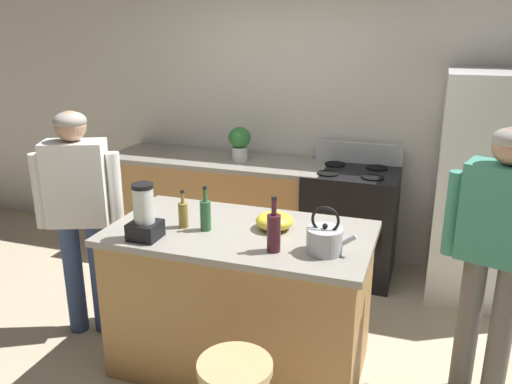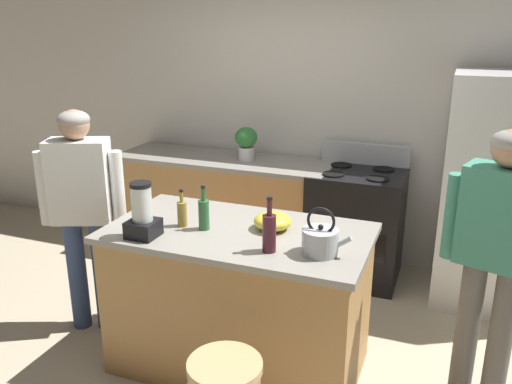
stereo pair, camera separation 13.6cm
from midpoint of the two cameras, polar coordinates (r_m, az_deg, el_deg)
name	(u,v)px [view 2 (the right image)]	position (r m, az deg, el deg)	size (l,w,h in m)	color
ground_plane	(240,363)	(3.69, -0.65, -17.85)	(14.00, 14.00, 0.00)	beige
back_wall	(322,112)	(4.91, 7.83, 8.44)	(8.00, 0.10, 2.70)	silver
kitchen_island	(239,299)	(3.43, -0.68, -11.41)	(1.59, 0.87, 0.95)	#B7844C
back_counter_run	(225,207)	(5.01, -2.61, -1.58)	(2.00, 0.64, 0.95)	#B7844C
refrigerator	(505,194)	(4.47, 25.88, -0.18)	(0.90, 0.73, 1.80)	silver
stove_range	(356,224)	(4.66, 11.44, -3.39)	(0.76, 0.65, 1.13)	black
person_by_island_left	(82,202)	(3.81, -17.12, -1.00)	(0.58, 0.35, 1.60)	#384C7A
person_by_sink_right	(497,248)	(3.17, 25.48, -5.40)	(0.59, 0.33, 1.64)	#66605B
potted_plant	(246,141)	(4.75, -0.24, 5.44)	(0.20, 0.20, 0.30)	silver
blender_appliance	(142,214)	(3.13, -10.85, -2.36)	(0.17, 0.17, 0.33)	black
bottle_wine	(269,232)	(2.90, 2.78, -4.27)	(0.08, 0.08, 0.32)	#471923
bottle_olive_oil	(204,213)	(3.21, -4.39, -2.30)	(0.07, 0.07, 0.28)	#2D6638
bottle_vinegar	(182,213)	(3.28, -6.73, -2.23)	(0.06, 0.06, 0.24)	olive
mixing_bowl	(273,221)	(3.22, 3.00, -3.15)	(0.23, 0.23, 0.10)	yellow
tea_kettle	(321,240)	(2.91, 8.26, -5.15)	(0.28, 0.20, 0.27)	#B7BABF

